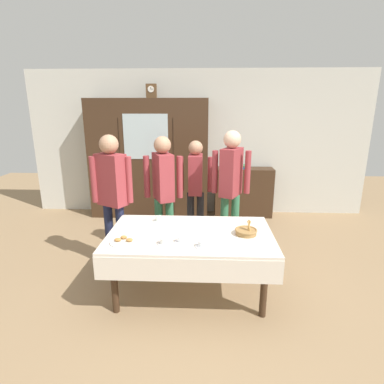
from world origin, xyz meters
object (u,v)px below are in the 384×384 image
Objects in this scene: book_stack at (245,166)px; person_behind_table_left at (163,185)px; tea_cup_mid_right at (159,219)px; bread_basket at (246,231)px; tea_cup_near_left at (202,244)px; person_behind_table_right at (112,189)px; dining_table at (190,242)px; person_beside_shelf at (196,182)px; bookshelf_low at (243,192)px; spoon_mid_right at (141,230)px; tea_cup_near_right at (181,240)px; person_by_cabinet at (231,180)px; mantel_clock at (151,91)px; tea_cup_far_left at (164,242)px; pastry_plate at (124,241)px; wall_cabinet at (149,159)px; spoon_near_right at (239,248)px.

person_behind_table_left is at bearing -126.60° from book_stack.
tea_cup_mid_right is 0.54× the size of bread_basket.
person_behind_table_right reaches higher than tea_cup_near_left.
tea_cup_mid_right is at bearing 136.86° from dining_table.
person_beside_shelf reaches higher than dining_table.
person_beside_shelf reaches higher than bookshelf_low.
bread_basket reaches higher than spoon_mid_right.
person_behind_table_right is (-0.92, 0.79, 0.31)m from tea_cup_near_right.
person_beside_shelf is (-0.50, 0.39, -0.12)m from person_by_cabinet.
tea_cup_near_right and tea_cup_near_left have the same top height.
mantel_clock reaches higher than person_beside_shelf.
bookshelf_low reaches higher than tea_cup_far_left.
tea_cup_near_right reaches higher than pastry_plate.
wall_cabinet reaches higher than bookshelf_low.
tea_cup_near_right is at bearing -161.47° from bread_basket.
tea_cup_near_right is at bearing -40.57° from person_behind_table_right.
spoon_near_right is at bearing -64.44° from wall_cabinet.
wall_cabinet is 2.99m from bread_basket.
person_beside_shelf is at bearing 89.69° from dining_table.
person_by_cabinet is at bearing 59.97° from tea_cup_far_left.
bookshelf_low reaches higher than spoon_mid_right.
tea_cup_near_right is 0.65m from tea_cup_mid_right.
tea_cup_mid_right reaches higher than spoon_mid_right.
book_stack is 2.16m from person_behind_table_left.
spoon_mid_right is (-0.31, 0.35, -0.02)m from tea_cup_far_left.
tea_cup_mid_right is at bearing -110.64° from person_beside_shelf.
mantel_clock reaches higher than person_behind_table_left.
person_beside_shelf is (-0.49, 1.76, 0.22)m from spoon_near_right.
tea_cup_far_left is 0.89m from bread_basket.
wall_cabinet is at bearing 87.07° from person_behind_table_right.
person_by_cabinet is 1.01× the size of person_behind_table_right.
wall_cabinet reaches higher than bread_basket.
tea_cup_near_right is 1.19m from person_behind_table_left.
tea_cup_near_right is at bearing 2.55° from pastry_plate.
bookshelf_low is 8.31× the size of tea_cup_near_right.
tea_cup_near_left is (1.03, -2.90, -0.34)m from wall_cabinet.
spoon_near_right is 1.13m from spoon_mid_right.
tea_cup_far_left is 0.08× the size of person_beside_shelf.
bread_basket is 0.14× the size of person_by_cabinet.
mantel_clock is at bearing -178.27° from book_stack.
tea_cup_near_left reaches higher than dining_table.
spoon_near_right is (-0.39, -2.97, 0.26)m from bookshelf_low.
spoon_mid_right is 0.74m from person_behind_table_right.
bookshelf_low is 8.31× the size of tea_cup_far_left.
person_by_cabinet is at bearing 41.67° from spoon_mid_right.
spoon_mid_right is (0.34, -2.49, -0.37)m from wall_cabinet.
tea_cup_far_left is (0.15, -0.63, 0.00)m from tea_cup_mid_right.
spoon_mid_right is 0.88m from person_behind_table_left.
dining_table is 7.41× the size of bread_basket.
person_by_cabinet is (-0.38, -1.60, 0.11)m from book_stack.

